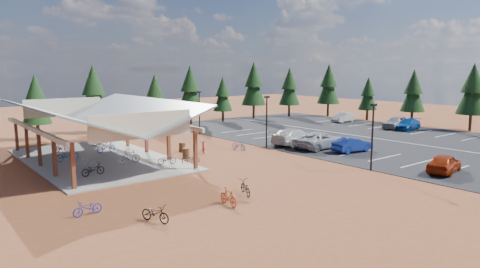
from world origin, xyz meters
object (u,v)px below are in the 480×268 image
(lamp_post_2, at_px, (199,109))
(bike_16, at_px, (191,159))
(bike_0, at_px, (93,169))
(bike_4, at_px, (167,159))
(trash_bin_1, at_px, (182,147))
(bike_5, at_px, (129,157))
(bike_7, at_px, (100,141))
(car_0, at_px, (444,163))
(bike_2, at_px, (67,155))
(car_3, at_px, (294,136))
(trash_bin_0, at_px, (186,153))
(bike_1, at_px, (86,163))
(car_7, at_px, (408,124))
(car_1, at_px, (352,145))
(car_8, at_px, (396,122))
(bike_8, at_px, (155,213))
(lamp_post_1, at_px, (267,118))
(bike_14, at_px, (239,145))
(bike_pavilion, at_px, (96,115))
(bike_3, at_px, (62,147))
(bike_12, at_px, (245,187))
(lamp_post_0, at_px, (372,132))
(bike_11, at_px, (228,197))
(bike_10, at_px, (88,208))
(bike_6, at_px, (106,147))
(car_2, at_px, (320,140))
(car_9, at_px, (343,117))

(lamp_post_2, height_order, bike_16, lamp_post_2)
(bike_0, height_order, bike_4, bike_0)
(trash_bin_1, xyz_separation_m, bike_0, (-9.89, -4.16, 0.11))
(bike_5, distance_m, bike_7, 9.68)
(car_0, bearing_deg, bike_2, 33.13)
(bike_0, height_order, car_3, car_3)
(bike_16, bearing_deg, trash_bin_0, 174.40)
(bike_1, bearing_deg, car_7, -91.83)
(car_1, height_order, car_8, car_8)
(bike_5, xyz_separation_m, bike_8, (-4.52, -13.29, -0.19))
(trash_bin_0, bearing_deg, car_1, -28.14)
(trash_bin_0, bearing_deg, bike_5, 171.65)
(lamp_post_1, xyz_separation_m, bike_14, (-2.73, 0.92, -2.52))
(bike_pavilion, xyz_separation_m, car_0, (18.60, -20.88, -3.08))
(bike_0, height_order, bike_5, bike_5)
(bike_3, distance_m, bike_12, 21.36)
(lamp_post_1, bearing_deg, bike_4, -176.75)
(bike_8, relative_size, car_1, 0.43)
(lamp_post_0, xyz_separation_m, bike_0, (-17.41, 11.32, -2.42))
(bike_11, bearing_deg, bike_14, 54.43)
(bike_pavilion, xyz_separation_m, car_3, (18.50, -5.31, -2.95))
(car_3, bearing_deg, bike_3, 54.22)
(bike_7, distance_m, bike_10, 21.35)
(trash_bin_1, xyz_separation_m, bike_16, (-2.01, -4.76, -0.05))
(lamp_post_2, bearing_deg, bike_6, -160.27)
(car_3, bearing_deg, lamp_post_1, 75.96)
(bike_3, xyz_separation_m, bike_10, (-3.99, -18.52, -0.17))
(car_1, relative_size, car_3, 0.72)
(bike_4, height_order, car_3, car_3)
(car_3, bearing_deg, bike_10, 100.21)
(bike_0, bearing_deg, car_2, -104.46)
(bike_14, height_order, car_3, car_3)
(lamp_post_1, relative_size, trash_bin_1, 5.71)
(bike_1, distance_m, car_1, 23.50)
(bike_12, distance_m, car_8, 35.80)
(bike_pavilion, xyz_separation_m, bike_3, (-1.57, 4.81, -3.23))
(bike_0, relative_size, car_9, 0.41)
(bike_3, xyz_separation_m, car_9, (39.37, -1.26, 0.15))
(bike_11, height_order, bike_14, bike_11)
(bike_1, distance_m, car_8, 39.76)
(bike_11, xyz_separation_m, car_0, (17.30, -3.86, 0.24))
(trash_bin_0, bearing_deg, car_2, -17.59)
(car_8, bearing_deg, car_1, -77.28)
(car_2, bearing_deg, bike_3, 53.80)
(bike_5, relative_size, car_9, 0.43)
(bike_1, xyz_separation_m, car_0, (20.78, -17.34, 0.15))
(bike_2, bearing_deg, trash_bin_1, -106.11)
(bike_3, height_order, bike_14, bike_3)
(bike_10, distance_m, car_7, 43.91)
(bike_0, xyz_separation_m, bike_11, (3.71, -11.34, -0.05))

